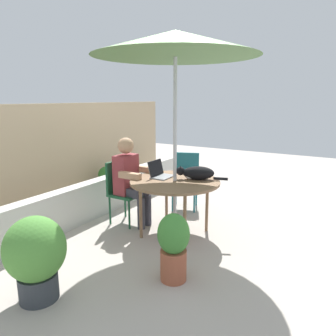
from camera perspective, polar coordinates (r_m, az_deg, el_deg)
The scene contains 13 objects.
ground_plane at distance 4.23m, azimuth 1.19°, elevation -11.80°, with size 14.00×14.00×0.00m, color #ADA399.
fence_back at distance 5.34m, azimuth -19.26°, elevation 1.99°, with size 5.59×0.08×1.66m, color tan.
planter_wall_low at distance 4.90m, azimuth -12.78°, elevation -5.24°, with size 5.03×0.20×0.54m, color beige.
patio_table at distance 4.00m, azimuth 1.23°, elevation -2.99°, with size 1.13×1.13×0.72m.
patio_umbrella at distance 3.90m, azimuth 1.36°, elevation 21.47°, with size 1.96×1.96×2.50m.
chair_occupied at distance 4.51m, azimuth -8.34°, elevation -3.40°, with size 0.40×0.40×0.88m.
chair_empty at distance 5.09m, azimuth 3.20°, elevation -1.46°, with size 0.51×0.51×0.88m.
person_seated at distance 4.37m, azimuth -6.81°, elevation -1.55°, with size 0.48×0.48×1.22m.
laptop at distance 4.15m, azimuth -1.61°, elevation -0.76°, with size 0.30×0.25×0.21m.
cat at distance 4.03m, azimuth 5.13°, elevation -0.92°, with size 0.34×0.62×0.17m.
potted_plant_near_fence at distance 3.04m, azimuth -22.74°, elevation -14.16°, with size 0.52×0.52×0.76m.
potted_plant_by_chair at distance 3.12m, azimuth 1.00°, elevation -13.63°, with size 0.31×0.31×0.68m.
potted_plant_corner at distance 5.74m, azimuth -11.02°, elevation -2.30°, with size 0.28×0.28×0.56m.
Camera 1 is at (-3.35, -1.90, 1.74)m, focal length 33.85 mm.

